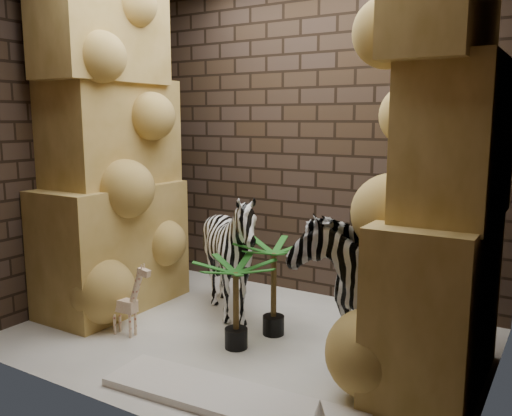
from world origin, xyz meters
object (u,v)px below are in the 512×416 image
Objects in this scene: giraffe_toy at (124,297)px; surfboard at (229,399)px; palm_front at (274,288)px; zebra_left at (231,261)px; palm_back at (236,304)px; zebra_right at (354,265)px.

giraffe_toy reaches higher than surfboard.
palm_front is 0.46× the size of surfboard.
zebra_left is 1.47× the size of palm_front.
zebra_left is 1.65× the size of palm_back.
zebra_left is 0.91m from giraffe_toy.
giraffe_toy is 0.91× the size of palm_back.
zebra_right reaches higher than zebra_left.
palm_front reaches higher than surfboard.
zebra_left reaches higher than surfboard.
zebra_right is 1.26m from surfboard.
palm_back is 0.41× the size of surfboard.
palm_front reaches higher than palm_back.
palm_front is 1.12× the size of palm_back.
zebra_right is 2.15× the size of giraffe_toy.
surfboard is at bearing -21.76° from giraffe_toy.
surfboard is at bearing -59.70° from palm_back.
palm_back is at bearing -106.97° from palm_front.
zebra_right is at bearing 25.37° from palm_back.
zebra_right is 1.79m from giraffe_toy.
giraffe_toy is 1.37m from surfboard.
palm_front is at bearing -18.85° from zebra_left.
palm_front is (0.47, -0.11, -0.13)m from zebra_left.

